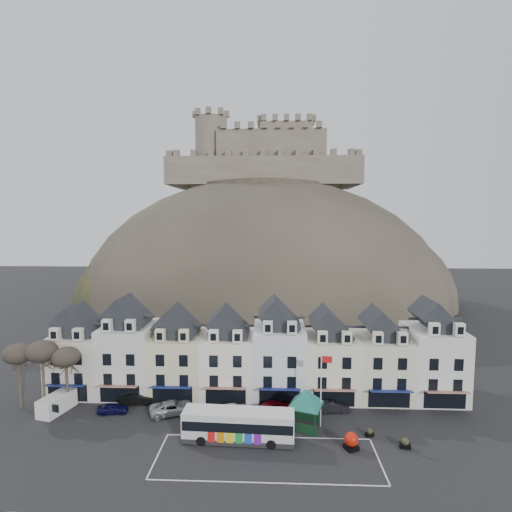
{
  "coord_description": "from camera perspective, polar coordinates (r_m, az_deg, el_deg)",
  "views": [
    {
      "loc": [
        2.43,
        -36.19,
        23.9
      ],
      "look_at": [
        -0.06,
        24.0,
        17.9
      ],
      "focal_mm": 28.0,
      "sensor_mm": 36.0,
      "label": 1
    }
  ],
  "objects": [
    {
      "name": "planter_west",
      "position": [
        49.09,
        15.91,
        -23.1
      ],
      "size": [
        1.0,
        0.73,
        0.9
      ],
      "rotation": [
        0.0,
        0.0,
        0.35
      ],
      "color": "black",
      "rests_on": "ground"
    },
    {
      "name": "car_white",
      "position": [
        51.68,
        -3.21,
        -21.05
      ],
      "size": [
        4.89,
        3.55,
        1.32
      ],
      "primitive_type": "imported",
      "rotation": [
        0.0,
        0.0,
        2.0
      ],
      "color": "white",
      "rests_on": "ground"
    },
    {
      "name": "car_black",
      "position": [
        56.18,
        -16.65,
        -18.93
      ],
      "size": [
        4.58,
        2.32,
        1.44
      ],
      "primitive_type": "imported",
      "rotation": [
        0.0,
        0.0,
        1.76
      ],
      "color": "black",
      "rests_on": "ground"
    },
    {
      "name": "bus_shelter",
      "position": [
        48.14,
        7.13,
        -19.45
      ],
      "size": [
        6.71,
        6.71,
        4.49
      ],
      "rotation": [
        0.0,
        0.0,
        -0.32
      ],
      "color": "black",
      "rests_on": "ground"
    },
    {
      "name": "tree_left_near",
      "position": [
        55.92,
        -25.52,
        -12.95
      ],
      "size": [
        3.43,
        3.43,
        7.84
      ],
      "color": "#372E23",
      "rests_on": "ground"
    },
    {
      "name": "coach_bay_markings",
      "position": [
        44.42,
        1.62,
        -26.87
      ],
      "size": [
        22.0,
        7.5,
        0.01
      ],
      "primitive_type": "cube",
      "color": "silver",
      "rests_on": "ground"
    },
    {
      "name": "tree_left_mid",
      "position": [
        57.14,
        -28.27,
        -11.96
      ],
      "size": [
        3.78,
        3.78,
        8.64
      ],
      "color": "#372E23",
      "rests_on": "ground"
    },
    {
      "name": "white_van",
      "position": [
        57.54,
        -26.56,
        -18.3
      ],
      "size": [
        3.13,
        5.07,
        2.15
      ],
      "rotation": [
        0.0,
        0.0,
        -0.25
      ],
      "color": "white",
      "rests_on": "ground"
    },
    {
      "name": "bus",
      "position": [
        46.16,
        -2.51,
        -22.86
      ],
      "size": [
        11.95,
        3.31,
        3.34
      ],
      "rotation": [
        0.0,
        0.0,
        -0.05
      ],
      "color": "#262628",
      "rests_on": "ground"
    },
    {
      "name": "townhouse_terrace",
      "position": [
        55.42,
        -0.14,
        -13.92
      ],
      "size": [
        54.4,
        9.35,
        11.8
      ],
      "color": "beige",
      "rests_on": "ground"
    },
    {
      "name": "car_charcoal",
      "position": [
        53.11,
        11.02,
        -20.38
      ],
      "size": [
        4.07,
        1.76,
        1.3
      ],
      "primitive_type": "imported",
      "rotation": [
        0.0,
        0.0,
        1.67
      ],
      "color": "black",
      "rests_on": "ground"
    },
    {
      "name": "planter_east",
      "position": [
        48.08,
        20.52,
        -23.78
      ],
      "size": [
        1.16,
        0.77,
        1.09
      ],
      "rotation": [
        0.0,
        0.0,
        -0.15
      ],
      "color": "black",
      "rests_on": "ground"
    },
    {
      "name": "castle_hill",
      "position": [
        107.8,
        1.7,
        -7.06
      ],
      "size": [
        100.0,
        76.0,
        68.0
      ],
      "color": "#332E27",
      "rests_on": "ground"
    },
    {
      "name": "flagpole",
      "position": [
        48.02,
        9.4,
        -17.71
      ],
      "size": [
        1.21,
        0.36,
        8.57
      ],
      "rotation": [
        0.0,
        0.0,
        -0.24
      ],
      "color": "silver",
      "rests_on": "ground"
    },
    {
      "name": "car_navy",
      "position": [
        54.8,
        -19.74,
        -19.81
      ],
      "size": [
        3.78,
        1.95,
        1.23
      ],
      "primitive_type": "imported",
      "rotation": [
        0.0,
        0.0,
        1.72
      ],
      "color": "#0C0B38",
      "rests_on": "ground"
    },
    {
      "name": "car_silver",
      "position": [
        52.76,
        -11.82,
        -20.45
      ],
      "size": [
        5.95,
        4.26,
        1.53
      ],
      "primitive_type": "imported",
      "rotation": [
        0.0,
        0.0,
        1.93
      ],
      "color": "#9EA1A5",
      "rests_on": "ground"
    },
    {
      "name": "ground",
      "position": [
        43.44,
        -1.39,
        -27.7
      ],
      "size": [
        300.0,
        300.0,
        0.0
      ],
      "primitive_type": "plane",
      "color": "black",
      "rests_on": "ground"
    },
    {
      "name": "car_maroon",
      "position": [
        52.33,
        2.8,
        -20.6
      ],
      "size": [
        4.61,
        3.12,
        1.46
      ],
      "primitive_type": "imported",
      "rotation": [
        0.0,
        0.0,
        1.93
      ],
      "color": "#5C050E",
      "rests_on": "ground"
    },
    {
      "name": "red_buoy",
      "position": [
        46.22,
        13.45,
        -24.28
      ],
      "size": [
        1.62,
        1.62,
        1.81
      ],
      "rotation": [
        0.0,
        0.0,
        0.43
      ],
      "color": "black",
      "rests_on": "ground"
    },
    {
      "name": "castle",
      "position": [
        113.31,
        1.41,
        13.96
      ],
      "size": [
        50.2,
        22.2,
        22.0
      ],
      "color": "brown",
      "rests_on": "ground"
    },
    {
      "name": "tree_left_far",
      "position": [
        58.79,
        -30.82,
        -11.94
      ],
      "size": [
        3.61,
        3.61,
        8.24
      ],
      "color": "#372E23",
      "rests_on": "ground"
    }
  ]
}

